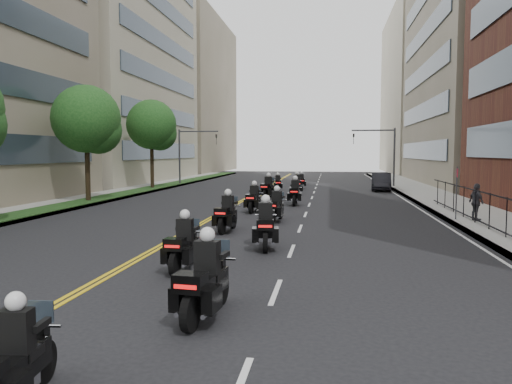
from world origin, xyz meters
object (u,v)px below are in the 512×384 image
motorcycle_10 (278,184)px  motorcycle_11 (301,182)px  motorcycle_1 (205,283)px  motorcycle_0 (13,366)px  motorcycle_5 (276,207)px  pedestrian_c (476,202)px  motorcycle_9 (297,185)px  motorcycle_4 (227,215)px  parked_sedan (381,182)px  motorcycle_7 (295,193)px  motorcycle_8 (268,189)px  motorcycle_2 (184,246)px  motorcycle_6 (254,200)px  motorcycle_3 (266,227)px

motorcycle_10 → motorcycle_11: (1.82, 3.39, -0.01)m
motorcycle_1 → motorcycle_10: bearing=99.6°
motorcycle_0 → motorcycle_11: motorcycle_11 is taller
motorcycle_5 → pedestrian_c: (9.27, 0.55, 0.34)m
motorcycle_9 → pedestrian_c: bearing=-63.1°
motorcycle_0 → motorcycle_10: bearing=85.0°
motorcycle_5 → motorcycle_4: bearing=-110.0°
parked_sedan → motorcycle_7: bearing=-111.7°
motorcycle_7 → pedestrian_c: (8.89, -7.09, 0.29)m
motorcycle_8 → parked_sedan: bearing=54.5°
motorcycle_10 → motorcycle_11: 3.85m
motorcycle_1 → motorcycle_10: size_ratio=1.15×
motorcycle_8 → motorcycle_2: bearing=-81.3°
motorcycle_1 → motorcycle_2: (-1.62, 3.93, -0.05)m
motorcycle_4 → motorcycle_8: (-0.10, 14.82, 0.03)m
motorcycle_4 → motorcycle_8: bearing=94.9°
motorcycle_6 → motorcycle_9: bearing=85.7°
motorcycle_1 → motorcycle_7: bearing=95.5°
motorcycle_2 → motorcycle_11: size_ratio=1.09×
motorcycle_5 → motorcycle_1: bearing=-82.8°
motorcycle_4 → motorcycle_11: (1.72, 25.24, -0.09)m
motorcycle_1 → motorcycle_9: (-0.07, 29.40, 0.01)m
motorcycle_5 → motorcycle_11: bearing=96.9°
motorcycle_5 → motorcycle_7: 7.65m
motorcycle_7 → motorcycle_11: 14.23m
motorcycle_0 → motorcycle_6: motorcycle_6 is taller
motorcycle_7 → parked_sedan: motorcycle_7 is taller
motorcycle_9 → motorcycle_0: bearing=-97.9°
motorcycle_4 → motorcycle_5: 3.78m
motorcycle_6 → motorcycle_7: (2.01, 4.06, 0.04)m
motorcycle_1 → motorcycle_6: motorcycle_1 is taller
motorcycle_11 → pedestrian_c: size_ratio=1.22×
motorcycle_3 → pedestrian_c: size_ratio=1.45×
motorcycle_2 → motorcycle_3: (1.89, 3.48, 0.06)m
motorcycle_5 → pedestrian_c: size_ratio=1.34×
motorcycle_0 → motorcycle_8: motorcycle_8 is taller
motorcycle_2 → motorcycle_9: (1.55, 25.47, 0.06)m
motorcycle_1 → motorcycle_3: motorcycle_3 is taller
motorcycle_0 → motorcycle_2: motorcycle_2 is taller
motorcycle_4 → motorcycle_5: size_ratio=1.04×
motorcycle_6 → pedestrian_c: bearing=-11.8°
motorcycle_3 → motorcycle_7: size_ratio=1.00×
motorcycle_6 → parked_sedan: size_ratio=0.51×
pedestrian_c → motorcycle_2: bearing=117.5°
motorcycle_2 → motorcycle_8: (-0.27, 21.70, 0.06)m
motorcycle_4 → pedestrian_c: 11.66m
motorcycle_3 → motorcycle_8: bearing=90.0°
motorcycle_1 → motorcycle_5: size_ratio=1.06×
motorcycle_5 → pedestrian_c: 9.29m
motorcycle_10 → motorcycle_6: bearing=-97.0°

